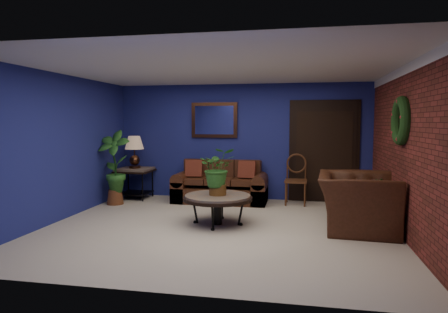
% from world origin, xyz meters
% --- Properties ---
extents(floor, '(5.50, 5.50, 0.00)m').
position_xyz_m(floor, '(0.00, 0.00, 0.00)').
color(floor, beige).
rests_on(floor, ground).
extents(wall_back, '(5.50, 0.04, 2.50)m').
position_xyz_m(wall_back, '(0.00, 2.50, 1.25)').
color(wall_back, navy).
rests_on(wall_back, ground).
extents(wall_left, '(0.04, 5.00, 2.50)m').
position_xyz_m(wall_left, '(-2.75, 0.00, 1.25)').
color(wall_left, navy).
rests_on(wall_left, ground).
extents(wall_right_brick, '(0.04, 5.00, 2.50)m').
position_xyz_m(wall_right_brick, '(2.75, 0.00, 1.25)').
color(wall_right_brick, maroon).
rests_on(wall_right_brick, ground).
extents(ceiling, '(5.50, 5.00, 0.02)m').
position_xyz_m(ceiling, '(0.00, 0.00, 2.50)').
color(ceiling, silver).
rests_on(ceiling, wall_back).
extents(crown_molding, '(0.03, 5.00, 0.14)m').
position_xyz_m(crown_molding, '(2.72, 0.00, 2.43)').
color(crown_molding, white).
rests_on(crown_molding, wall_right_brick).
extents(wall_mirror, '(1.02, 0.06, 0.77)m').
position_xyz_m(wall_mirror, '(-0.60, 2.46, 1.72)').
color(wall_mirror, '#482817').
rests_on(wall_mirror, wall_back).
extents(closet_door, '(1.44, 0.06, 2.18)m').
position_xyz_m(closet_door, '(1.75, 2.47, 1.05)').
color(closet_door, black).
rests_on(closet_door, wall_back).
extents(wreath, '(0.16, 0.72, 0.72)m').
position_xyz_m(wreath, '(2.69, 0.05, 1.70)').
color(wreath, black).
rests_on(wreath, wall_right_brick).
extents(sofa, '(1.95, 0.84, 0.88)m').
position_xyz_m(sofa, '(-0.38, 2.07, 0.29)').
color(sofa, '#432013').
rests_on(sofa, ground).
extents(coffee_table, '(1.14, 1.14, 0.49)m').
position_xyz_m(coffee_table, '(-0.05, 0.20, 0.43)').
color(coffee_table, '#57524C').
rests_on(coffee_table, ground).
extents(end_table, '(0.74, 0.74, 0.67)m').
position_xyz_m(end_table, '(-2.30, 2.05, 0.52)').
color(end_table, '#57524C').
rests_on(end_table, ground).
extents(table_lamp, '(0.41, 0.41, 0.68)m').
position_xyz_m(table_lamp, '(-2.30, 2.05, 1.11)').
color(table_lamp, '#482817').
rests_on(table_lamp, end_table).
extents(side_chair, '(0.45, 0.45, 1.03)m').
position_xyz_m(side_chair, '(1.19, 2.13, 0.58)').
color(side_chair, '#502A17').
rests_on(side_chair, ground).
extents(armchair, '(1.27, 1.43, 0.87)m').
position_xyz_m(armchair, '(2.15, 0.30, 0.44)').
color(armchair, '#432013').
rests_on(armchair, ground).
extents(coffee_plant, '(0.71, 0.66, 0.77)m').
position_xyz_m(coffee_plant, '(-0.05, 0.20, 0.92)').
color(coffee_plant, '#5D3517').
rests_on(coffee_plant, coffee_table).
extents(floor_plant, '(0.39, 0.33, 0.83)m').
position_xyz_m(floor_plant, '(2.35, 0.28, 0.43)').
color(floor_plant, '#5D3517').
rests_on(floor_plant, ground).
extents(tall_plant, '(0.73, 0.54, 1.52)m').
position_xyz_m(tall_plant, '(-2.45, 1.38, 0.83)').
color(tall_plant, brown).
rests_on(tall_plant, ground).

